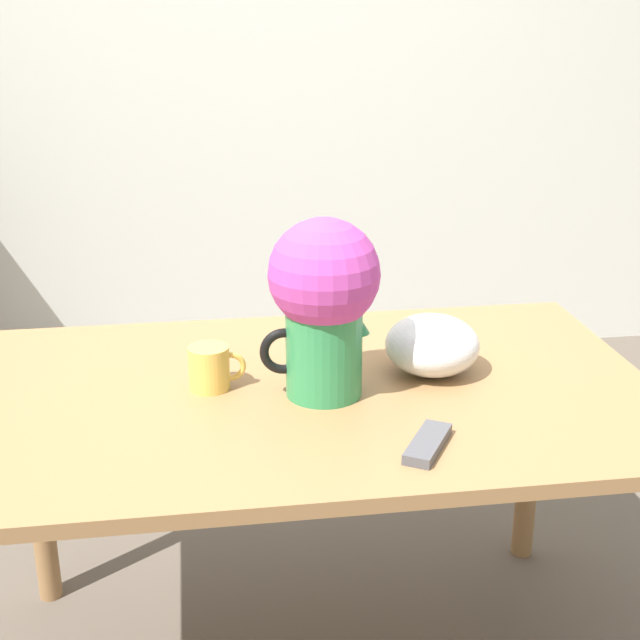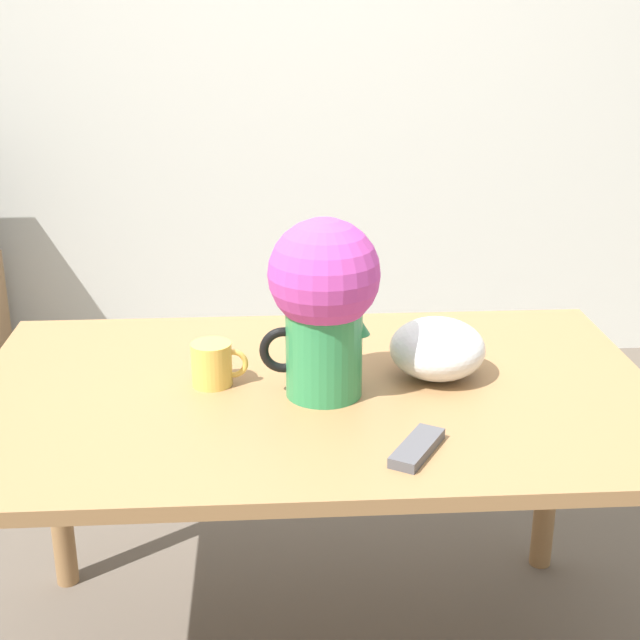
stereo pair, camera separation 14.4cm
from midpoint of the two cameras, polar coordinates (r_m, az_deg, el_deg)
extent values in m
cube|color=silver|center=(3.71, -0.88, 16.66)|extent=(8.00, 0.05, 2.60)
cube|color=olive|center=(1.89, 1.88, -4.78)|extent=(1.45, 0.90, 0.03)
cylinder|color=olive|center=(2.45, -14.98, -9.11)|extent=(0.06, 0.06, 0.72)
cylinder|color=olive|center=(2.54, 16.14, -8.12)|extent=(0.06, 0.06, 0.72)
cylinder|color=#2D844C|center=(1.82, 2.51, -2.17)|extent=(0.16, 0.16, 0.18)
cone|color=#2D844C|center=(1.81, 4.66, -0.25)|extent=(0.06, 0.06, 0.05)
torus|color=black|center=(1.81, -0.08, -1.97)|extent=(0.10, 0.02, 0.10)
sphere|color=#3D7033|center=(1.77, 2.58, 1.72)|extent=(0.17, 0.17, 0.17)
sphere|color=#B23D99|center=(1.76, 2.60, 2.93)|extent=(0.23, 0.23, 0.23)
cylinder|color=gold|center=(1.89, -4.79, -2.86)|extent=(0.09, 0.09, 0.09)
torus|color=gold|center=(1.88, -3.41, -2.83)|extent=(0.06, 0.01, 0.06)
ellipsoid|color=silver|center=(1.94, 9.63, -1.85)|extent=(0.21, 0.21, 0.13)
cube|color=#4C4C51|center=(1.64, 8.76, -8.14)|extent=(0.12, 0.16, 0.02)
camera|label=1|loc=(0.07, -87.71, 0.85)|focal=50.00mm
camera|label=2|loc=(0.07, 92.29, -0.85)|focal=50.00mm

